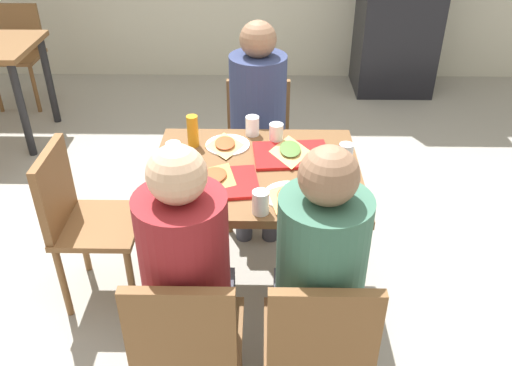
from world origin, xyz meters
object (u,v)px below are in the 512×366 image
(person_in_red, at_px, (187,266))
(person_far_side, at_px, (258,114))
(paper_plate_center, at_px, (228,145))
(pizza_slice_d, at_px, (291,194))
(paper_plate_near_edge, at_px, (289,195))
(background_chair_far, at_px, (19,47))
(pizza_slice_c, at_px, (225,144))
(plastic_cup_c, at_px, (174,152))
(soda_can, at_px, (345,156))
(plastic_cup_b, at_px, (261,202))
(pizza_slice_a, at_px, (212,177))
(chair_near_right, at_px, (318,344))
(plastic_cup_a, at_px, (252,126))
(tray_red_near, at_px, (217,184))
(foil_bundle, at_px, (166,161))
(main_table, at_px, (256,190))
(chair_far_side, at_px, (258,141))
(pizza_slice_b, at_px, (290,150))
(plastic_cup_d, at_px, (276,133))
(person_in_brown_jacket, at_px, (319,268))
(chair_left_end, at_px, (80,215))
(chair_near_left, at_px, (187,343))
(tray_red_far, at_px, (292,155))
(condiment_bottle, at_px, (193,131))

(person_in_red, bearing_deg, person_far_side, 79.43)
(paper_plate_center, distance_m, pizza_slice_d, 0.54)
(paper_plate_near_edge, relative_size, background_chair_far, 0.26)
(pizza_slice_c, relative_size, plastic_cup_c, 2.14)
(person_in_red, xyz_separation_m, soda_can, (0.65, 0.67, 0.09))
(person_in_red, height_order, plastic_cup_b, person_in_red)
(paper_plate_near_edge, relative_size, pizza_slice_a, 0.82)
(paper_plate_center, xyz_separation_m, pizza_slice_d, (0.30, -0.46, 0.01))
(chair_near_right, bearing_deg, plastic_cup_a, 103.22)
(tray_red_near, distance_m, plastic_cup_a, 0.51)
(plastic_cup_b, distance_m, foil_bundle, 0.54)
(main_table, height_order, soda_can, soda_can)
(pizza_slice_d, bearing_deg, main_table, 122.65)
(pizza_slice_a, bearing_deg, chair_near_right, -57.26)
(chair_far_side, distance_m, tray_red_near, 0.98)
(pizza_slice_b, bearing_deg, plastic_cup_c, -171.89)
(person_in_red, relative_size, pizza_slice_b, 5.34)
(plastic_cup_a, relative_size, foil_bundle, 1.00)
(pizza_slice_c, height_order, plastic_cup_c, plastic_cup_c)
(plastic_cup_d, bearing_deg, paper_plate_near_edge, -84.31)
(person_in_brown_jacket, distance_m, plastic_cup_a, 1.03)
(chair_left_end, height_order, plastic_cup_c, plastic_cup_c)
(chair_near_left, relative_size, plastic_cup_a, 8.57)
(person_far_side, bearing_deg, paper_plate_near_edge, -80.54)
(tray_red_far, bearing_deg, paper_plate_center, 162.18)
(pizza_slice_b, height_order, foil_bundle, foil_bundle)
(plastic_cup_b, xyz_separation_m, plastic_cup_c, (-0.41, 0.40, 0.00))
(person_in_brown_jacket, height_order, pizza_slice_c, person_in_brown_jacket)
(chair_far_side, relative_size, chair_left_end, 1.00)
(chair_near_right, xyz_separation_m, plastic_cup_a, (-0.27, 1.13, 0.32))
(chair_left_end, height_order, background_chair_far, same)
(pizza_slice_a, bearing_deg, person_in_red, -95.22)
(plastic_cup_c, relative_size, soda_can, 0.82)
(condiment_bottle, bearing_deg, plastic_cup_a, 22.68)
(main_table, xyz_separation_m, person_far_side, (-0.00, 0.65, 0.09))
(plastic_cup_d, height_order, foil_bundle, same)
(pizza_slice_a, xyz_separation_m, foil_bundle, (-0.22, 0.09, 0.03))
(tray_red_far, xyz_separation_m, pizza_slice_c, (-0.33, 0.09, 0.01))
(person_in_brown_jacket, xyz_separation_m, pizza_slice_c, (-0.40, 0.85, 0.04))
(tray_red_near, bearing_deg, chair_near_right, -57.57)
(pizza_slice_a, xyz_separation_m, plastic_cup_a, (0.17, 0.46, 0.03))
(foil_bundle, bearing_deg, plastic_cup_d, 29.13)
(person_far_side, height_order, pizza_slice_c, person_far_side)
(chair_far_side, relative_size, plastic_cup_d, 8.57)
(pizza_slice_a, bearing_deg, soda_can, 12.38)
(chair_near_right, bearing_deg, chair_near_left, 180.00)
(plastic_cup_d, bearing_deg, plastic_cup_a, 146.23)
(foil_bundle, xyz_separation_m, background_chair_far, (-1.73, 2.52, -0.32))
(plastic_cup_b, bearing_deg, tray_red_near, 133.74)
(tray_red_far, height_order, plastic_cup_d, plastic_cup_d)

